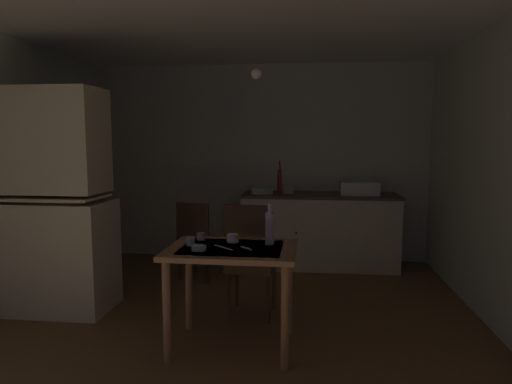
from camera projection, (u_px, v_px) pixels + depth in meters
name	position (u px, v px, depth m)	size (l,w,h in m)	color
ground_plane	(232.00, 324.00, 3.70)	(5.31, 5.31, 0.00)	brown
wall_back	(260.00, 163.00, 5.74)	(4.24, 0.10, 2.44)	beige
ceiling_slab	(230.00, 9.00, 3.42)	(4.24, 4.41, 0.10)	silver
hutch_cabinet	(55.00, 208.00, 3.94)	(0.93, 0.57, 1.94)	beige
counter_cabinet	(319.00, 230.00, 5.38)	(1.83, 0.64, 0.87)	beige
sink_basin	(359.00, 188.00, 5.27)	(0.44, 0.34, 0.15)	white
hand_pump	(279.00, 179.00, 5.41)	(0.05, 0.27, 0.39)	maroon
mixing_bowl_counter	(262.00, 191.00, 5.35)	(0.26, 0.26, 0.08)	#ADD1C1
stoneware_crock	(288.00, 189.00, 5.39)	(0.13, 0.13, 0.12)	beige
dining_table	(232.00, 264.00, 3.22)	(0.92, 0.68, 0.74)	#986F46
chair_far_side	(250.00, 260.00, 3.78)	(0.43, 0.43, 0.98)	#4A351C
chair_by_counter	(198.00, 238.00, 4.87)	(0.49, 0.49, 0.85)	#49301B
serving_bowl_wide	(199.00, 248.00, 3.12)	(0.10, 0.10, 0.03)	#ADD1C1
mug_tall	(201.00, 237.00, 3.44)	(0.06, 0.06, 0.06)	tan
teacup_mint	(190.00, 241.00, 3.26)	(0.06, 0.06, 0.06)	#9EB2C6
mug_dark	(233.00, 238.00, 3.38)	(0.09, 0.09, 0.06)	white
glass_bottle	(270.00, 227.00, 3.30)	(0.07, 0.07, 0.30)	#B7BCC1
table_knife	(223.00, 247.00, 3.20)	(0.20, 0.02, 0.01)	silver
teaspoon_near_bowl	(247.00, 248.00, 3.17)	(0.14, 0.02, 0.01)	beige
pendant_bulb	(256.00, 74.00, 3.37)	(0.08, 0.08, 0.08)	#F9EFCC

